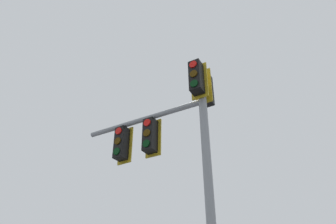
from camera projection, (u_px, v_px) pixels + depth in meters
name	position (u px, v px, depth m)	size (l,w,h in m)	color
signal_mast_assembly	(177.00, 140.00, 7.69)	(2.75, 3.15, 6.75)	gray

